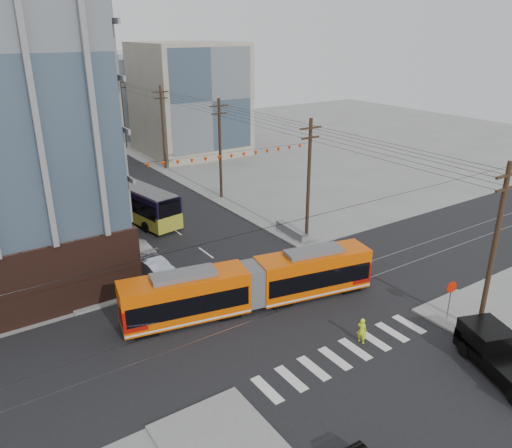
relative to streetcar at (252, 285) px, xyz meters
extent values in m
plane|color=slate|center=(1.58, -4.51, -1.69)|extent=(160.00, 160.00, 0.00)
cube|color=gray|center=(17.58, 43.49, 6.31)|extent=(14.00, 14.00, 16.00)
cube|color=#8C99A5|center=(19.58, 63.49, 5.31)|extent=(16.00, 16.00, 14.00)
cylinder|color=black|center=(10.08, -10.51, 3.81)|extent=(0.30, 0.30, 11.00)
cylinder|color=black|center=(10.08, 51.49, 3.81)|extent=(0.30, 0.30, 11.00)
imported|color=#A8B0C3|center=(-4.04, 8.42, -0.90)|extent=(2.70, 5.03, 1.57)
imported|color=silver|center=(-3.32, 12.25, -1.01)|extent=(2.01, 4.70, 1.35)
imported|color=#585A64|center=(-3.60, 20.86, -1.09)|extent=(2.84, 4.62, 1.20)
imported|color=#D8FA1F|center=(3.19, -7.18, -0.86)|extent=(0.56, 0.69, 1.66)
cube|color=gray|center=(9.88, 8.40, -1.25)|extent=(1.31, 4.40, 0.87)
camera|label=1|loc=(-16.37, -24.85, 16.09)|focal=35.00mm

